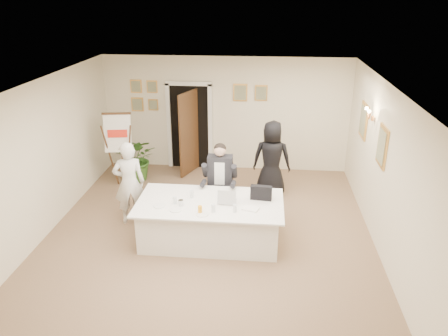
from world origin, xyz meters
TOP-DOWN VIEW (x-y plane):
  - floor at (0.00, 0.00)m, footprint 7.00×7.00m
  - ceiling at (0.00, 0.00)m, footprint 6.00×7.00m
  - wall_back at (0.00, 3.50)m, footprint 6.00×0.10m
  - wall_front at (0.00, -3.50)m, footprint 6.00×0.10m
  - wall_left at (-3.00, 0.00)m, footprint 0.10×7.00m
  - wall_right at (3.00, 0.00)m, footprint 0.10×7.00m
  - doorway at (-0.88, 3.32)m, footprint 1.14×0.86m
  - pictures_back_wall at (-0.80, 3.47)m, footprint 3.40×0.06m
  - pictures_right_wall at (2.97, 1.20)m, footprint 0.06×2.20m
  - wall_sconce at (2.90, 1.20)m, footprint 0.20×0.30m
  - conference_table at (0.05, -0.06)m, footprint 2.57×1.38m
  - seated_man at (0.13, 0.91)m, footprint 0.66×0.71m
  - flip_chart at (-2.28, 2.16)m, footprint 0.61×0.42m
  - standing_man at (-1.57, 0.50)m, footprint 0.69×0.56m
  - standing_woman at (1.14, 2.00)m, footprint 0.86×0.60m
  - potted_palm at (-2.00, 2.50)m, footprint 0.98×0.85m
  - laptop at (0.35, -0.02)m, footprint 0.33×0.36m
  - laptop_bag at (0.94, 0.13)m, footprint 0.39×0.14m
  - paper_stack at (0.78, -0.27)m, footprint 0.32×0.26m
  - plate_left at (-0.79, -0.30)m, footprint 0.26×0.26m
  - plate_mid at (-0.48, -0.42)m, footprint 0.22×0.22m
  - plate_near at (-0.02, -0.53)m, footprint 0.26×0.26m
  - glass_a at (-0.54, -0.19)m, footprint 0.08×0.08m
  - glass_b at (0.16, -0.42)m, footprint 0.07×0.07m
  - glass_c at (0.52, -0.39)m, footprint 0.08×0.08m
  - glass_d at (-0.29, 0.09)m, footprint 0.06×0.06m
  - oj_glass at (-0.06, -0.48)m, footprint 0.08×0.08m
  - steel_jug at (-0.43, -0.25)m, footprint 0.11×0.11m

SIDE VIEW (x-z plane):
  - floor at x=0.00m, z-range 0.00..0.00m
  - conference_table at x=0.05m, z-range 0.01..0.78m
  - potted_palm at x=-2.00m, z-range 0.00..1.09m
  - seated_man at x=0.13m, z-range 0.00..1.53m
  - plate_left at x=-0.79m, z-range 0.78..0.79m
  - plate_mid at x=-0.48m, z-range 0.78..0.79m
  - plate_near at x=-0.02m, z-range 0.78..0.79m
  - paper_stack at x=0.78m, z-range 0.78..0.80m
  - flip_chart at x=-2.28m, z-range -0.06..1.65m
  - standing_man at x=-1.57m, z-range 0.00..1.64m
  - steel_jug at x=-0.43m, z-range 0.78..0.89m
  - oj_glass at x=-0.06m, z-range 0.78..0.91m
  - standing_woman at x=1.14m, z-range 0.00..1.68m
  - glass_a at x=-0.54m, z-range 0.77..0.92m
  - glass_b at x=0.16m, z-range 0.77..0.92m
  - glass_c at x=0.52m, z-range 0.77..0.92m
  - glass_d at x=-0.29m, z-range 0.77..0.92m
  - laptop_bag at x=0.94m, z-range 0.77..1.04m
  - laptop at x=0.35m, z-range 0.77..1.05m
  - doorway at x=-0.88m, z-range -0.06..2.14m
  - wall_back at x=0.00m, z-range 0.00..2.80m
  - wall_front at x=0.00m, z-range 0.00..2.80m
  - wall_left at x=-3.00m, z-range 0.00..2.80m
  - wall_right at x=3.00m, z-range 0.00..2.80m
  - pictures_right_wall at x=2.97m, z-range 1.35..2.15m
  - pictures_back_wall at x=-0.80m, z-range 1.45..2.25m
  - wall_sconce at x=2.90m, z-range 1.98..2.22m
  - ceiling at x=0.00m, z-range 2.79..2.81m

